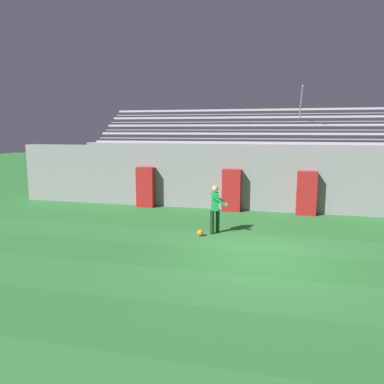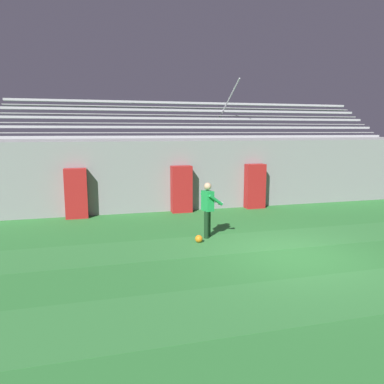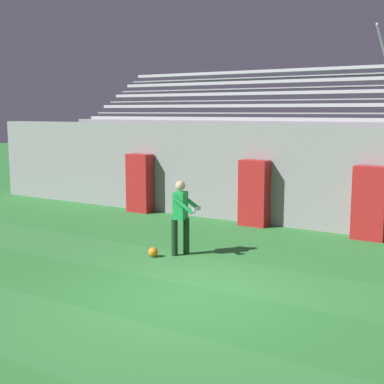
{
  "view_description": "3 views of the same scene",
  "coord_description": "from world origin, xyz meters",
  "px_view_note": "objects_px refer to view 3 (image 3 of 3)",
  "views": [
    {
      "loc": [
        0.55,
        -10.12,
        3.55
      ],
      "look_at": [
        -2.29,
        1.6,
        1.53
      ],
      "focal_mm": 35.0,
      "sensor_mm": 36.0,
      "label": 1
    },
    {
      "loc": [
        -4.95,
        -8.23,
        3.17
      ],
      "look_at": [
        -2.09,
        2.42,
        1.38
      ],
      "focal_mm": 35.0,
      "sensor_mm": 36.0,
      "label": 2
    },
    {
      "loc": [
        4.67,
        -7.48,
        3.18
      ],
      "look_at": [
        -0.99,
        1.7,
        1.54
      ],
      "focal_mm": 50.0,
      "sensor_mm": 36.0,
      "label": 3
    }
  ],
  "objects_px": {
    "padding_pillar_far_left": "(140,183)",
    "goalkeeper": "(181,213)",
    "padding_pillar_gate_right": "(370,203)",
    "padding_pillar_gate_left": "(254,193)",
    "soccer_ball": "(153,252)"
  },
  "relations": [
    {
      "from": "padding_pillar_far_left",
      "to": "goalkeeper",
      "type": "xyz_separation_m",
      "value": [
        3.93,
        -3.67,
        0.03
      ]
    },
    {
      "from": "padding_pillar_gate_right",
      "to": "goalkeeper",
      "type": "distance_m",
      "value": 4.87
    },
    {
      "from": "padding_pillar_gate_left",
      "to": "padding_pillar_gate_right",
      "type": "distance_m",
      "value": 3.15
    },
    {
      "from": "padding_pillar_gate_right",
      "to": "goalkeeper",
      "type": "xyz_separation_m",
      "value": [
        -3.2,
        -3.67,
        0.03
      ]
    },
    {
      "from": "padding_pillar_gate_right",
      "to": "padding_pillar_far_left",
      "type": "height_order",
      "value": "same"
    },
    {
      "from": "padding_pillar_gate_left",
      "to": "padding_pillar_far_left",
      "type": "relative_size",
      "value": 1.0
    },
    {
      "from": "padding_pillar_far_left",
      "to": "soccer_ball",
      "type": "relative_size",
      "value": 8.37
    },
    {
      "from": "padding_pillar_gate_right",
      "to": "soccer_ball",
      "type": "distance_m",
      "value": 5.58
    },
    {
      "from": "padding_pillar_gate_left",
      "to": "padding_pillar_far_left",
      "type": "bearing_deg",
      "value": 180.0
    },
    {
      "from": "goalkeeper",
      "to": "padding_pillar_gate_left",
      "type": "bearing_deg",
      "value": 89.15
    },
    {
      "from": "padding_pillar_gate_left",
      "to": "goalkeeper",
      "type": "bearing_deg",
      "value": -90.85
    },
    {
      "from": "padding_pillar_gate_right",
      "to": "soccer_ball",
      "type": "bearing_deg",
      "value": -131.08
    },
    {
      "from": "padding_pillar_gate_right",
      "to": "goalkeeper",
      "type": "bearing_deg",
      "value": -131.05
    },
    {
      "from": "padding_pillar_gate_right",
      "to": "padding_pillar_gate_left",
      "type": "bearing_deg",
      "value": 180.0
    },
    {
      "from": "padding_pillar_far_left",
      "to": "goalkeeper",
      "type": "bearing_deg",
      "value": -43.1
    }
  ]
}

